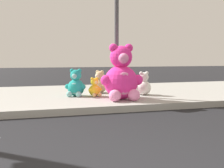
{
  "coord_description": "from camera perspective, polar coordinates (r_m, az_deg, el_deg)",
  "views": [
    {
      "loc": [
        -0.88,
        -2.12,
        1.15
      ],
      "look_at": [
        0.66,
        3.6,
        0.55
      ],
      "focal_mm": 41.68,
      "sensor_mm": 36.0,
      "label": 1
    }
  ],
  "objects": [
    {
      "name": "plush_tan",
      "position": [
        7.41,
        -2.78,
        0.04
      ],
      "size": [
        0.47,
        0.45,
        0.65
      ],
      "color": "tan",
      "rests_on": "sidewalk"
    },
    {
      "name": "sidewalk",
      "position": [
        7.45,
        -8.16,
        -2.58
      ],
      "size": [
        28.0,
        4.4,
        0.15
      ],
      "primitive_type": "cube",
      "color": "#9E9B93",
      "rests_on": "ground_plane"
    },
    {
      "name": "sign_pole",
      "position": [
        6.82,
        1.02,
        11.65
      ],
      "size": [
        0.56,
        0.11,
        3.2
      ],
      "color": "#4C4C51",
      "rests_on": "sidewalk"
    },
    {
      "name": "plush_yellow",
      "position": [
        6.77,
        -3.79,
        -1.03
      ],
      "size": [
        0.37,
        0.35,
        0.5
      ],
      "color": "yellow",
      "rests_on": "sidewalk"
    },
    {
      "name": "plush_teal",
      "position": [
        6.83,
        -7.98,
        -0.27
      ],
      "size": [
        0.52,
        0.51,
        0.72
      ],
      "color": "teal",
      "rests_on": "sidewalk"
    },
    {
      "name": "plush_pink_large",
      "position": [
        6.22,
        2.08,
        1.48
      ],
      "size": [
        1.03,
        0.91,
        1.33
      ],
      "color": "#F22D93",
      "rests_on": "sidewalk"
    },
    {
      "name": "plush_white",
      "position": [
        7.06,
        6.9,
        -0.33
      ],
      "size": [
        0.49,
        0.44,
        0.63
      ],
      "color": "white",
      "rests_on": "sidewalk"
    }
  ]
}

